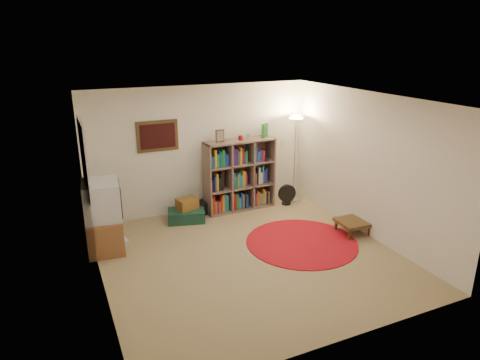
% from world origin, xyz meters
% --- Properties ---
extents(room, '(4.54, 4.54, 2.54)m').
position_xyz_m(room, '(-0.05, 0.05, 1.26)').
color(room, '#947E57').
rests_on(room, ground).
extents(bookshelf, '(1.45, 0.47, 1.72)m').
position_xyz_m(bookshelf, '(0.67, 1.94, 0.69)').
color(bookshelf, brown).
rests_on(bookshelf, ground).
extents(floor_lamp, '(0.39, 0.39, 1.85)m').
position_xyz_m(floor_lamp, '(1.94, 1.89, 1.54)').
color(floor_lamp, white).
rests_on(floor_lamp, ground).
extents(floor_fan, '(0.38, 0.21, 0.43)m').
position_xyz_m(floor_fan, '(1.69, 1.73, 0.22)').
color(floor_fan, black).
rests_on(floor_fan, ground).
extents(tv_stand, '(0.63, 0.85, 1.17)m').
position_xyz_m(tv_stand, '(-2.05, 1.23, 0.57)').
color(tv_stand, brown).
rests_on(tv_stand, ground).
extents(dvd_box, '(0.32, 0.28, 0.09)m').
position_xyz_m(dvd_box, '(-1.84, 1.26, 0.05)').
color(dvd_box, silver).
rests_on(dvd_box, ground).
extents(suitcase, '(0.78, 0.61, 0.22)m').
position_xyz_m(suitcase, '(-0.50, 1.78, 0.11)').
color(suitcase, '#133526').
rests_on(suitcase, ground).
extents(wicker_basket, '(0.43, 0.35, 0.22)m').
position_xyz_m(wicker_basket, '(-0.46, 1.82, 0.33)').
color(wicker_basket, brown).
rests_on(wicker_basket, suitcase).
extents(duffel_bag, '(0.43, 0.39, 0.24)m').
position_xyz_m(duffel_bag, '(-0.03, 2.03, 0.12)').
color(duffel_bag, black).
rests_on(duffel_bag, ground).
extents(paper_towel, '(0.13, 0.13, 0.26)m').
position_xyz_m(paper_towel, '(0.29, 1.94, 0.13)').
color(paper_towel, silver).
rests_on(paper_towel, ground).
extents(red_rug, '(1.90, 1.90, 0.02)m').
position_xyz_m(red_rug, '(1.02, 0.07, 0.01)').
color(red_rug, maroon).
rests_on(red_rug, ground).
extents(side_table, '(0.55, 0.55, 0.24)m').
position_xyz_m(side_table, '(2.06, 0.03, 0.20)').
color(side_table, '#3F2C16').
rests_on(side_table, ground).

